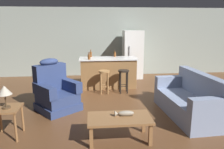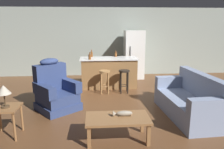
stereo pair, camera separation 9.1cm
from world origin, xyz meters
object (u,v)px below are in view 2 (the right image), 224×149
object	(u,v)px
couch	(190,101)
bar_stool_left	(105,78)
bottle_wine_dark	(92,54)
bottle_short_amber	(116,54)
recliner_near_lamp	(56,92)
bar_stool_right	(124,77)
end_table	(6,112)
table_lamp	(4,91)
coffee_table	(118,120)
fish_figurine	(122,113)
kitchen_island	(109,73)
bottle_tall_green	(90,57)
refrigerator	(134,55)

from	to	relation	value
couch	bar_stool_left	size ratio (longest dim) A/B	2.86
bottle_wine_dark	bottle_short_amber	bearing A→B (deg)	-0.36
recliner_near_lamp	bar_stool_right	world-z (taller)	recliner_near_lamp
bar_stool_right	recliner_near_lamp	bearing A→B (deg)	-147.92
bar_stool_left	couch	bearing A→B (deg)	-44.71
end_table	table_lamp	xyz separation A→B (m)	(0.02, -0.04, 0.41)
bottle_short_amber	recliner_near_lamp	bearing A→B (deg)	-129.18
coffee_table	bar_stool_left	world-z (taller)	bar_stool_left
fish_figurine	bar_stool_left	world-z (taller)	bar_stool_left
kitchen_island	bottle_tall_green	world-z (taller)	bottle_tall_green
refrigerator	bottle_tall_green	world-z (taller)	refrigerator
bar_stool_right	bottle_short_amber	distance (m)	1.04
end_table	bottle_tall_green	world-z (taller)	bottle_tall_green
end_table	bar_stool_left	distance (m)	3.02
bar_stool_left	bottle_short_amber	bearing A→B (deg)	65.03
bar_stool_right	bottle_wine_dark	size ratio (longest dim) A/B	2.87
bar_stool_right	bar_stool_left	bearing A→B (deg)	180.00
bar_stool_left	bottle_wine_dark	world-z (taller)	bottle_wine_dark
couch	bottle_short_amber	distance (m)	3.06
refrigerator	end_table	bearing A→B (deg)	-125.91
refrigerator	bottle_wine_dark	size ratio (longest dim) A/B	7.44
recliner_near_lamp	bottle_wine_dark	distance (m)	2.25
fish_figurine	bar_stool_right	size ratio (longest dim) A/B	0.50
fish_figurine	bottle_short_amber	xyz separation A→B (m)	(0.21, 3.47, 0.56)
recliner_near_lamp	bottle_wine_dark	world-z (taller)	recliner_near_lamp
coffee_table	table_lamp	xyz separation A→B (m)	(-1.95, 0.25, 0.50)
end_table	fish_figurine	bearing A→B (deg)	-6.37
bar_stool_left	bottle_wine_dark	bearing A→B (deg)	113.09
coffee_table	bottle_tall_green	world-z (taller)	bottle_tall_green
fish_figurine	refrigerator	bearing A→B (deg)	77.51
bar_stool_right	bottle_tall_green	xyz separation A→B (m)	(-0.99, 0.37, 0.56)
bottle_tall_green	bottle_short_amber	distance (m)	0.97
coffee_table	fish_figurine	distance (m)	0.14
bar_stool_left	end_table	bearing A→B (deg)	-128.25
table_lamp	kitchen_island	world-z (taller)	table_lamp
fish_figurine	bar_stool_right	world-z (taller)	bar_stool_right
couch	bottle_tall_green	size ratio (longest dim) A/B	8.94
bottle_tall_green	recliner_near_lamp	bearing A→B (deg)	-118.02
table_lamp	bar_stool_left	xyz separation A→B (m)	(1.85, 2.41, -0.40)
table_lamp	bottle_tall_green	bearing A→B (deg)	62.89
bottle_tall_green	bar_stool_right	bearing A→B (deg)	-20.18
couch	bar_stool_left	bearing A→B (deg)	-48.10
coffee_table	bar_stool_right	bearing A→B (deg)	80.05
couch	bottle_wine_dark	bearing A→B (deg)	-54.14
bottle_short_amber	bottle_wine_dark	bearing A→B (deg)	179.64
couch	refrigerator	xyz separation A→B (m)	(-0.62, 3.60, 0.54)
couch	end_table	distance (m)	3.71
recliner_near_lamp	bar_stool_left	distance (m)	1.65
couch	table_lamp	xyz separation A→B (m)	(-3.64, -0.64, 0.53)
bar_stool_left	bar_stool_right	world-z (taller)	same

